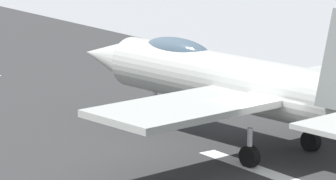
{
  "coord_description": "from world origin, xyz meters",
  "views": [
    {
      "loc": [
        -25.23,
        21.68,
        9.72
      ],
      "look_at": [
        4.25,
        0.86,
        2.2
      ],
      "focal_mm": 108.44,
      "sensor_mm": 36.0,
      "label": 1
    }
  ],
  "objects": [
    {
      "name": "fighter_jet",
      "position": [
        2.7,
        -1.37,
        2.47
      ],
      "size": [
        17.87,
        14.33,
        5.68
      ],
      "color": "#9A9D98",
      "rests_on": "ground"
    },
    {
      "name": "ground_plane",
      "position": [
        0.0,
        0.0,
        0.0
      ],
      "size": [
        400.0,
        400.0,
        0.0
      ],
      "primitive_type": "plane",
      "color": "gray"
    },
    {
      "name": "runway_strip",
      "position": [
        -0.02,
        0.0,
        0.01
      ],
      "size": [
        240.0,
        26.0,
        0.02
      ],
      "color": "#2E2E2F",
      "rests_on": "ground"
    }
  ]
}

